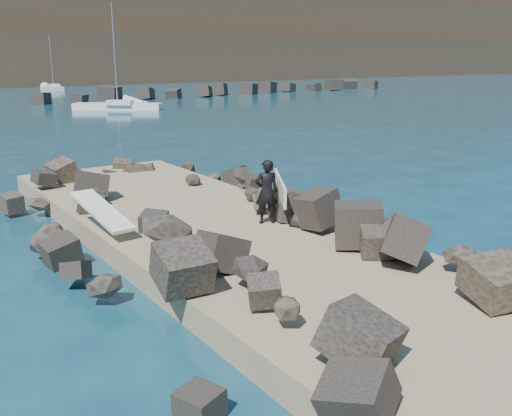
# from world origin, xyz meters

# --- Properties ---
(ground) EXTENTS (800.00, 800.00, 0.00)m
(ground) POSITION_xyz_m (0.00, 0.00, 0.00)
(ground) COLOR #0F384C
(ground) RESTS_ON ground
(jetty) EXTENTS (6.00, 26.00, 0.60)m
(jetty) POSITION_xyz_m (0.00, -2.00, 0.30)
(jetty) COLOR #8C7759
(jetty) RESTS_ON ground
(riprap_left) EXTENTS (2.60, 22.00, 1.00)m
(riprap_left) POSITION_xyz_m (-2.90, -1.50, 0.50)
(riprap_left) COLOR #272421
(riprap_left) RESTS_ON ground
(riprap_right) EXTENTS (2.60, 22.00, 1.00)m
(riprap_right) POSITION_xyz_m (2.90, -1.50, 0.50)
(riprap_right) COLOR #272421
(riprap_right) RESTS_ON ground
(breakwater_secondary) EXTENTS (52.00, 4.00, 1.20)m
(breakwater_secondary) POSITION_xyz_m (35.00, 55.00, 0.60)
(breakwater_secondary) COLOR black
(breakwater_secondary) RESTS_ON ground
(surfboard_resting) EXTENTS (0.91, 2.65, 0.09)m
(surfboard_resting) POSITION_xyz_m (-2.76, 2.12, 1.04)
(surfboard_resting) COLOR white
(surfboard_resting) RESTS_ON riprap_left
(surfer_with_board) EXTENTS (1.40, 1.96, 1.78)m
(surfer_with_board) POSITION_xyz_m (1.30, 0.30, 1.50)
(surfer_with_board) COLOR black
(surfer_with_board) RESTS_ON jetty
(sailboat_c) EXTENTS (7.87, 6.77, 10.15)m
(sailboat_c) POSITION_xyz_m (13.05, 42.03, 0.35)
(sailboat_c) COLOR white
(sailboat_c) RESTS_ON ground
(sailboat_d) EXTENTS (1.83, 7.04, 8.43)m
(sailboat_d) POSITION_xyz_m (17.36, 80.09, 0.35)
(sailboat_d) COLOR white
(sailboat_d) RESTS_ON ground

